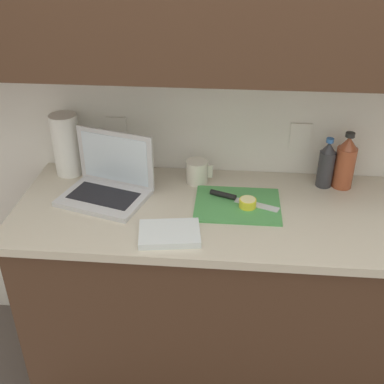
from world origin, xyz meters
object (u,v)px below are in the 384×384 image
(bottle_green_soda, at_px, (345,163))
(measuring_cup, at_px, (197,172))
(knife, at_px, (232,197))
(laptop, at_px, (108,182))
(lemon_half_cut, at_px, (248,203))
(bottle_oil_tall, at_px, (326,165))
(cutting_board, at_px, (237,205))
(paper_towel_roll, at_px, (67,145))

(bottle_green_soda, bearing_deg, measuring_cup, -178.27)
(bottle_green_soda, height_order, measuring_cup, bottle_green_soda)
(knife, distance_m, measuring_cup, 0.21)
(laptop, bearing_deg, bottle_green_soda, 25.90)
(lemon_half_cut, bearing_deg, knife, 140.24)
(bottle_green_soda, distance_m, bottle_oil_tall, 0.08)
(knife, bearing_deg, cutting_board, -35.31)
(bottle_oil_tall, bearing_deg, lemon_half_cut, -146.74)
(paper_towel_roll, bearing_deg, bottle_green_soda, -0.87)
(cutting_board, relative_size, lemon_half_cut, 5.03)
(cutting_board, relative_size, bottle_green_soda, 1.37)
(knife, height_order, lemon_half_cut, lemon_half_cut)
(knife, distance_m, lemon_half_cut, 0.08)
(lemon_half_cut, xyz_separation_m, bottle_green_soda, (0.40, 0.21, 0.09))
(lemon_half_cut, relative_size, measuring_cup, 0.59)
(measuring_cup, bearing_deg, laptop, -158.76)
(knife, relative_size, bottle_oil_tall, 1.28)
(cutting_board, bearing_deg, bottle_green_soda, 24.00)
(bottle_green_soda, bearing_deg, lemon_half_cut, -152.00)
(laptop, relative_size, measuring_cup, 3.43)
(lemon_half_cut, height_order, measuring_cup, measuring_cup)
(laptop, relative_size, lemon_half_cut, 5.82)
(measuring_cup, bearing_deg, bottle_green_soda, 1.73)
(measuring_cup, xyz_separation_m, paper_towel_roll, (-0.57, 0.04, 0.09))
(paper_towel_roll, bearing_deg, laptop, -38.21)
(bottle_green_soda, bearing_deg, paper_towel_roll, 179.13)
(lemon_half_cut, bearing_deg, paper_towel_roll, 163.65)
(laptop, relative_size, paper_towel_roll, 1.43)
(lemon_half_cut, bearing_deg, bottle_green_soda, 28.00)
(knife, xyz_separation_m, lemon_half_cut, (0.06, -0.05, 0.01))
(bottle_oil_tall, bearing_deg, bottle_green_soda, -0.00)
(bottle_green_soda, bearing_deg, knife, -160.80)
(lemon_half_cut, distance_m, paper_towel_roll, 0.83)
(measuring_cup, relative_size, paper_towel_roll, 0.42)
(cutting_board, distance_m, lemon_half_cut, 0.05)
(laptop, height_order, lemon_half_cut, laptop)
(bottle_oil_tall, bearing_deg, measuring_cup, -178.03)
(bottle_oil_tall, distance_m, paper_towel_roll, 1.12)
(cutting_board, height_order, knife, knife)
(cutting_board, relative_size, bottle_oil_tall, 1.54)
(lemon_half_cut, xyz_separation_m, bottle_oil_tall, (0.33, 0.21, 0.07))
(bottle_green_soda, distance_m, paper_towel_roll, 1.19)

